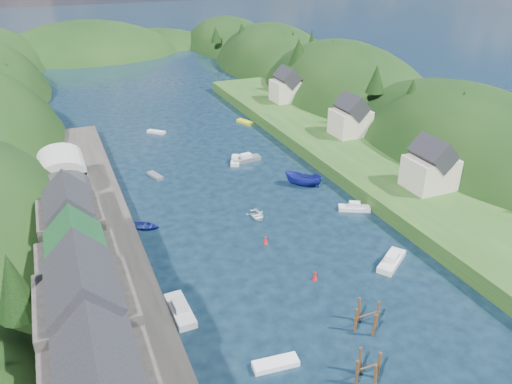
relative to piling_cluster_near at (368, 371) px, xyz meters
name	(u,v)px	position (x,y,z in m)	size (l,w,h in m)	color
ground	(211,163)	(2.86, 55.62, -1.25)	(600.00, 600.00, 0.00)	black
hillside_right	(343,129)	(47.86, 80.62, -8.66)	(36.00, 245.56, 48.00)	black
far_hills	(119,77)	(4.07, 179.62, -12.05)	(103.00, 68.00, 44.00)	black
hill_trees	(188,86)	(3.39, 70.58, 9.82)	(93.04, 149.43, 11.77)	black
quay_left	(99,275)	(-21.14, 25.62, -0.25)	(12.00, 110.00, 2.00)	#2D2B28
terrace_left_grass	(37,287)	(-28.14, 25.62, 0.00)	(12.00, 110.00, 2.50)	#234719
quayside_buildings	(87,307)	(-23.14, 12.01, 5.84)	(8.00, 35.84, 12.90)	#2D2B28
boat_sheds	(65,184)	(-23.14, 44.62, 4.03)	(7.00, 21.00, 7.50)	#2D2D30
terrace_right	(353,156)	(27.86, 45.62, -0.05)	(16.00, 120.00, 2.40)	#234719
right_bank_cottages	(345,118)	(30.86, 53.95, 4.60)	(9.00, 59.24, 8.41)	beige
piling_cluster_near	(368,371)	(0.00, 0.00, 0.00)	(2.85, 2.69, 3.64)	#382314
piling_cluster_far	(366,319)	(4.07, 6.21, -0.05)	(3.29, 3.06, 3.54)	#382314
channel_buoy_near	(315,276)	(3.28, 15.97, -0.77)	(0.70, 0.70, 1.10)	#B90E0F
channel_buoy_far	(266,240)	(1.03, 25.88, -0.77)	(0.70, 0.70, 1.10)	#B90E0F
moored_boats	(270,225)	(3.24, 29.24, -0.57)	(36.02, 87.81, 2.47)	silver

